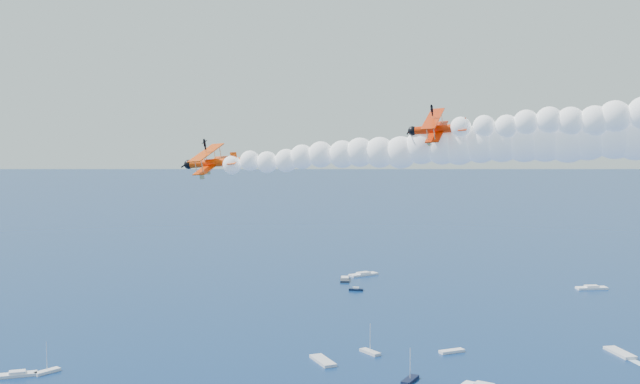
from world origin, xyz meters
The scene contains 4 objects.
biplane_lead centered at (7.52, 21.57, 55.64)m, with size 7.60×8.52×5.13m, color red, non-canonical shape.
biplane_trail centered at (-22.45, 11.84, 50.89)m, with size 8.11×9.10×5.48m, color #F34305, non-canonical shape.
smoke_trail_trail centered at (4.74, 21.92, 53.09)m, with size 54.97×24.28×10.61m, color white, non-canonical shape.
spectator_boats centered at (-2.15, 109.96, 0.35)m, with size 224.08×181.34×0.70m.
Camera 1 is at (56.08, -70.15, 56.40)m, focal length 45.64 mm.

